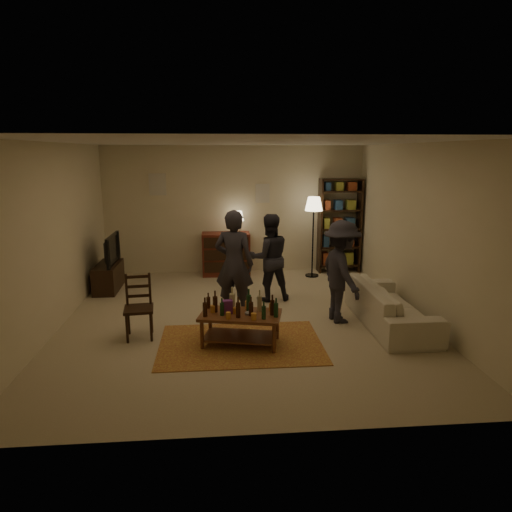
{
  "coord_description": "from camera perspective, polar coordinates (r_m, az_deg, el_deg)",
  "views": [
    {
      "loc": [
        -0.38,
        -6.74,
        2.56
      ],
      "look_at": [
        0.21,
        0.1,
        0.99
      ],
      "focal_mm": 32.0,
      "sensor_mm": 36.0,
      "label": 1
    }
  ],
  "objects": [
    {
      "name": "floor_lamp",
      "position": [
        9.44,
        7.23,
        5.8
      ],
      "size": [
        0.36,
        0.36,
        1.67
      ],
      "color": "black",
      "rests_on": "ground"
    },
    {
      "name": "dining_chair",
      "position": [
        6.63,
        -14.45,
        -5.85
      ],
      "size": [
        0.44,
        0.44,
        0.91
      ],
      "rotation": [
        0.0,
        0.0,
        0.12
      ],
      "color": "black",
      "rests_on": "ground"
    },
    {
      "name": "coffee_table",
      "position": [
        6.19,
        -1.98,
        -7.57
      ],
      "size": [
        1.18,
        0.81,
        0.78
      ],
      "rotation": [
        0.0,
        0.0,
        -0.22
      ],
      "color": "brown",
      "rests_on": "ground"
    },
    {
      "name": "tv_stand",
      "position": [
        9.05,
        -17.98,
        -1.68
      ],
      "size": [
        0.4,
        1.0,
        1.06
      ],
      "color": "black",
      "rests_on": "ground"
    },
    {
      "name": "person_right",
      "position": [
        7.94,
        1.65,
        -0.2
      ],
      "size": [
        0.83,
        0.69,
        1.53
      ],
      "primitive_type": "imported",
      "rotation": [
        0.0,
        0.0,
        3.3
      ],
      "color": "#26262D",
      "rests_on": "ground"
    },
    {
      "name": "person_by_sofa",
      "position": [
        7.04,
        10.62,
        -1.95
      ],
      "size": [
        0.74,
        1.1,
        1.57
      ],
      "primitive_type": "imported",
      "rotation": [
        0.0,
        0.0,
        1.73
      ],
      "color": "#26252D",
      "rests_on": "ground"
    },
    {
      "name": "bookshelf",
      "position": [
        9.99,
        10.38,
        3.87
      ],
      "size": [
        0.9,
        0.34,
        2.02
      ],
      "color": "black",
      "rests_on": "ground"
    },
    {
      "name": "floor",
      "position": [
        7.22,
        -1.61,
        -7.9
      ],
      "size": [
        6.0,
        6.0,
        0.0
      ],
      "primitive_type": "plane",
      "color": "#C6B793",
      "rests_on": "ground"
    },
    {
      "name": "person_left",
      "position": [
        7.13,
        -2.76,
        -0.99
      ],
      "size": [
        0.72,
        0.58,
        1.71
      ],
      "primitive_type": "imported",
      "rotation": [
        0.0,
        0.0,
        2.82
      ],
      "color": "#2B2A33",
      "rests_on": "ground"
    },
    {
      "name": "sofa",
      "position": [
        7.21,
        16.42,
        -5.91
      ],
      "size": [
        0.81,
        2.08,
        0.61
      ],
      "primitive_type": "imported",
      "rotation": [
        0.0,
        0.0,
        1.57
      ],
      "color": "beige",
      "rests_on": "ground"
    },
    {
      "name": "dresser",
      "position": [
        9.68,
        -3.71,
        0.41
      ],
      "size": [
        1.0,
        0.5,
        1.36
      ],
      "color": "maroon",
      "rests_on": "ground"
    },
    {
      "name": "rug",
      "position": [
        6.34,
        -1.93,
        -10.9
      ],
      "size": [
        2.2,
        1.5,
        0.01
      ],
      "primitive_type": "cube",
      "color": "maroon",
      "rests_on": "ground"
    },
    {
      "name": "room_shell",
      "position": [
        9.75,
        -6.57,
        8.4
      ],
      "size": [
        6.0,
        6.0,
        6.0
      ],
      "color": "beige",
      "rests_on": "ground"
    }
  ]
}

